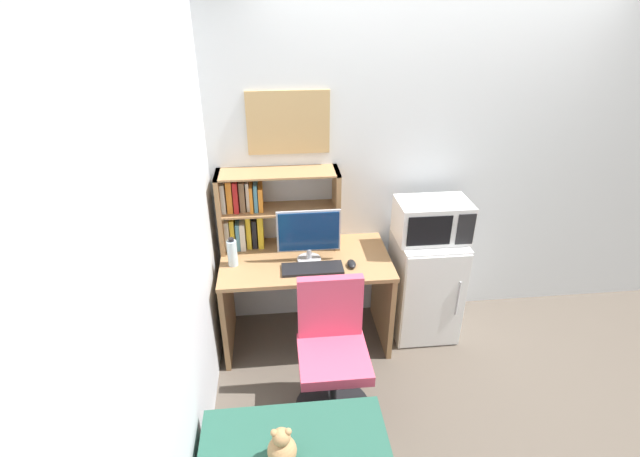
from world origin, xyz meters
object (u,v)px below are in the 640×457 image
teddy_bear (282,448)px  mini_fridge (424,285)px  desk_chair (332,358)px  monitor (309,234)px  microwave (432,220)px  wall_corkboard (288,123)px  hutch_bookshelf (260,208)px  computer_mouse (352,264)px  keyboard (312,269)px  water_bottle (232,253)px

teddy_bear → mini_fridge: bearing=51.7°
desk_chair → monitor: bearing=97.9°
microwave → wall_corkboard: wall_corkboard is taller
microwave → hutch_bookshelf: bearing=171.9°
monitor → computer_mouse: bearing=-21.1°
mini_fridge → monitor: bearing=-175.5°
keyboard → teddy_bear: bearing=-101.6°
water_bottle → teddy_bear: (0.29, -1.35, -0.26)m
computer_mouse → wall_corkboard: (-0.39, 0.46, 0.87)m
mini_fridge → microwave: size_ratio=1.59×
microwave → mini_fridge: bearing=-90.3°
keyboard → microwave: size_ratio=0.82×
hutch_bookshelf → keyboard: (0.35, -0.38, -0.29)m
monitor → microwave: monitor is taller
microwave → monitor: bearing=-175.3°
keyboard → mini_fridge: (0.88, 0.20, -0.33)m
computer_mouse → teddy_bear: computer_mouse is taller
monitor → wall_corkboard: (-0.10, 0.35, 0.68)m
monitor → computer_mouse: size_ratio=4.18×
monitor → water_bottle: 0.54m
hutch_bookshelf → water_bottle: 0.38m
water_bottle → wall_corkboard: 0.97m
computer_mouse → water_bottle: 0.82m
mini_fridge → wall_corkboard: 1.59m
monitor → mini_fridge: (0.89, 0.07, -0.53)m
monitor → computer_mouse: monitor is taller
wall_corkboard → monitor: bearing=-73.2°
water_bottle → microwave: bearing=3.2°
hutch_bookshelf → computer_mouse: size_ratio=8.20×
teddy_bear → hutch_bookshelf: bearing=93.3°
hutch_bookshelf → keyboard: bearing=-47.5°
computer_mouse → microwave: 0.67m
teddy_bear → water_bottle: bearing=102.0°
computer_mouse → mini_fridge: 0.72m
mini_fridge → teddy_bear: 1.83m
teddy_bear → wall_corkboard: size_ratio=0.37×
microwave → teddy_bear: bearing=-128.3°
monitor → keyboard: bearing=-84.5°
microwave → teddy_bear: 1.87m
monitor → mini_fridge: 1.04m
water_bottle → mini_fridge: 1.48m
computer_mouse → teddy_bear: bearing=-112.8°
hutch_bookshelf → mini_fridge: bearing=-8.2°
computer_mouse → teddy_bear: 1.37m
microwave → teddy_bear: microwave is taller
water_bottle → teddy_bear: water_bottle is taller
mini_fridge → microwave: microwave is taller
computer_mouse → mini_fridge: bearing=16.6°
mini_fridge → hutch_bookshelf: bearing=171.8°
monitor → teddy_bear: 1.43m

